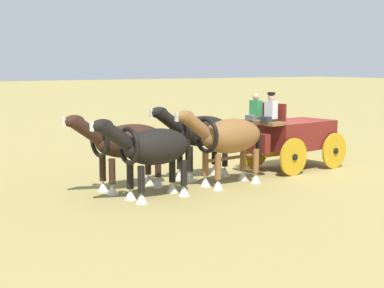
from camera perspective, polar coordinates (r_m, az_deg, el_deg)
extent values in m
plane|color=#9E8C4C|center=(19.30, 10.34, -2.42)|extent=(220.00, 220.00, 0.00)
cube|color=maroon|center=(19.12, 10.43, 0.98)|extent=(2.71, 1.79, 0.91)
cube|color=brown|center=(17.95, 7.24, 2.20)|extent=(0.70, 1.42, 0.12)
cube|color=maroon|center=(17.74, 6.30, 0.18)|extent=(0.37, 1.24, 0.60)
cube|color=maroon|center=(18.14, 7.92, 3.30)|extent=(0.21, 1.37, 0.55)
cube|color=gold|center=(19.20, 10.38, -0.67)|extent=(2.81, 0.46, 0.16)
cylinder|color=gold|center=(17.88, 10.29, -1.31)|extent=(1.20, 0.21, 1.20)
cylinder|color=black|center=(17.88, 10.29, -1.31)|extent=(0.22, 0.20, 0.20)
cylinder|color=gold|center=(19.05, 6.40, -0.66)|extent=(1.20, 0.21, 1.20)
cylinder|color=black|center=(19.05, 6.40, -0.66)|extent=(0.22, 0.20, 0.20)
cylinder|color=gold|center=(19.44, 14.29, -0.68)|extent=(1.20, 0.21, 1.20)
cylinder|color=black|center=(19.44, 14.29, -0.68)|extent=(0.22, 0.20, 0.20)
cylinder|color=gold|center=(20.52, 10.47, -0.11)|extent=(1.20, 0.21, 1.20)
cylinder|color=black|center=(20.52, 10.47, -0.11)|extent=(0.22, 0.20, 0.20)
cylinder|color=brown|center=(17.36, 4.75, -1.31)|extent=(2.60, 0.38, 0.10)
cube|color=#2D2D33|center=(17.62, 7.75, 2.53)|extent=(0.43, 0.36, 0.16)
cube|color=silver|center=(17.68, 8.04, 3.44)|extent=(0.28, 0.38, 0.55)
sphere|color=tan|center=(17.66, 8.06, 4.69)|extent=(0.22, 0.22, 0.22)
cylinder|color=black|center=(17.65, 8.07, 5.11)|extent=(0.24, 0.24, 0.08)
cube|color=slate|center=(18.09, 6.22, 2.70)|extent=(0.43, 0.36, 0.16)
cube|color=#338C4C|center=(18.15, 6.51, 3.59)|extent=(0.28, 0.38, 0.55)
sphere|color=tan|center=(18.13, 6.53, 4.80)|extent=(0.22, 0.22, 0.22)
ellipsoid|color=brown|center=(16.17, 4.02, 0.81)|extent=(2.20, 1.21, 0.99)
cylinder|color=brown|center=(15.60, 2.66, -2.33)|extent=(0.18, 0.18, 0.71)
cone|color=silver|center=(15.70, 2.65, -4.14)|extent=(0.30, 0.30, 0.30)
cylinder|color=brown|center=(16.01, 1.38, -2.05)|extent=(0.18, 0.18, 0.71)
cone|color=silver|center=(16.11, 1.37, -3.82)|extent=(0.30, 0.30, 0.30)
cylinder|color=brown|center=(16.59, 6.52, -1.74)|extent=(0.18, 0.18, 0.71)
cone|color=silver|center=(16.68, 6.49, -3.45)|extent=(0.30, 0.30, 0.30)
cylinder|color=brown|center=(16.98, 5.22, -1.50)|extent=(0.18, 0.18, 0.71)
cone|color=silver|center=(17.07, 5.19, -3.17)|extent=(0.30, 0.30, 0.30)
cylinder|color=brown|center=(15.27, 0.37, 1.94)|extent=(0.98, 0.46, 0.81)
ellipsoid|color=brown|center=(15.02, -0.72, 2.83)|extent=(0.62, 0.32, 0.32)
cube|color=silver|center=(14.85, -1.58, 2.77)|extent=(0.07, 0.11, 0.24)
torus|color=black|center=(15.54, 1.44, 0.91)|extent=(0.23, 1.02, 1.01)
cylinder|color=black|center=(16.96, 6.77, 0.09)|extent=(0.14, 0.14, 0.80)
ellipsoid|color=black|center=(17.14, 1.10, 1.34)|extent=(2.07, 1.13, 0.92)
cylinder|color=black|center=(16.62, -0.21, -1.53)|extent=(0.18, 0.18, 0.75)
cone|color=silver|center=(16.72, -0.20, -3.34)|extent=(0.30, 0.30, 0.32)
cylinder|color=black|center=(17.02, -1.26, -1.31)|extent=(0.18, 0.18, 0.75)
cone|color=silver|center=(17.11, -1.25, -3.08)|extent=(0.30, 0.30, 0.32)
cylinder|color=black|center=(17.50, 3.37, -1.06)|extent=(0.18, 0.18, 0.75)
cone|color=silver|center=(17.59, 3.35, -2.78)|extent=(0.30, 0.30, 0.32)
cylinder|color=black|center=(17.88, 2.29, -0.86)|extent=(0.18, 0.18, 0.75)
cone|color=silver|center=(17.97, 2.28, -2.55)|extent=(0.30, 0.30, 0.32)
cylinder|color=black|center=(16.33, -2.32, 2.40)|extent=(0.98, 0.46, 0.81)
ellipsoid|color=black|center=(16.10, -3.39, 3.23)|extent=(0.62, 0.32, 0.32)
cube|color=silver|center=(15.94, -4.22, 3.17)|extent=(0.07, 0.11, 0.24)
torus|color=black|center=(16.58, -1.29, 1.46)|extent=(0.22, 0.95, 0.95)
cylinder|color=black|center=(17.85, 3.67, 0.62)|extent=(0.14, 0.14, 0.80)
ellipsoid|color=black|center=(14.57, -3.57, -0.27)|extent=(2.02, 1.15, 0.95)
cylinder|color=black|center=(14.11, -5.19, -3.60)|extent=(0.18, 0.18, 0.67)
cone|color=silver|center=(14.22, -5.17, -5.49)|extent=(0.30, 0.30, 0.29)
cylinder|color=black|center=(14.54, -6.32, -3.27)|extent=(0.18, 0.18, 0.67)
cone|color=silver|center=(14.65, -6.29, -5.10)|extent=(0.30, 0.30, 0.29)
cylinder|color=black|center=(14.88, -0.84, -2.96)|extent=(0.18, 0.18, 0.67)
cone|color=silver|center=(14.98, -0.83, -4.76)|extent=(0.30, 0.30, 0.29)
cylinder|color=black|center=(15.29, -2.02, -2.67)|extent=(0.18, 0.18, 0.67)
cone|color=silver|center=(15.38, -2.02, -4.42)|extent=(0.30, 0.30, 0.29)
cylinder|color=black|center=(13.86, -7.78, 0.91)|extent=(0.98, 0.46, 0.81)
ellipsoid|color=black|center=(13.65, -9.14, 1.87)|extent=(0.62, 0.32, 0.32)
cube|color=silver|center=(13.51, -10.17, 1.78)|extent=(0.07, 0.11, 0.24)
torus|color=black|center=(14.09, -6.47, -0.18)|extent=(0.22, 0.98, 0.97)
cylinder|color=black|center=(15.21, -0.42, -1.05)|extent=(0.14, 0.14, 0.80)
ellipsoid|color=#331E14|center=(15.64, -6.29, 0.32)|extent=(2.23, 1.16, 0.93)
cylinder|color=#331E14|center=(15.16, -8.14, -2.78)|extent=(0.18, 0.18, 0.68)
cone|color=silver|center=(15.26, -8.10, -4.58)|extent=(0.30, 0.30, 0.29)
cylinder|color=#331E14|center=(15.60, -9.08, -2.49)|extent=(0.18, 0.18, 0.68)
cone|color=silver|center=(15.70, -9.04, -4.25)|extent=(0.30, 0.30, 0.29)
cylinder|color=#331E14|center=(15.96, -3.47, -2.17)|extent=(0.18, 0.18, 0.68)
cone|color=silver|center=(16.05, -3.45, -3.89)|extent=(0.30, 0.30, 0.29)
cylinder|color=#331E14|center=(16.37, -4.49, -1.92)|extent=(0.18, 0.18, 0.68)
cone|color=silver|center=(16.46, -4.48, -3.60)|extent=(0.30, 0.30, 0.29)
cylinder|color=#331E14|center=(14.94, -10.65, 1.41)|extent=(0.98, 0.46, 0.81)
ellipsoid|color=#331E14|center=(14.74, -11.95, 2.29)|extent=(0.62, 0.32, 0.32)
cube|color=silver|center=(14.62, -12.93, 2.22)|extent=(0.07, 0.11, 0.24)
torus|color=black|center=(15.15, -9.39, 0.39)|extent=(0.22, 0.96, 0.96)
cylinder|color=black|center=(16.30, -2.92, -0.39)|extent=(0.14, 0.14, 0.80)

